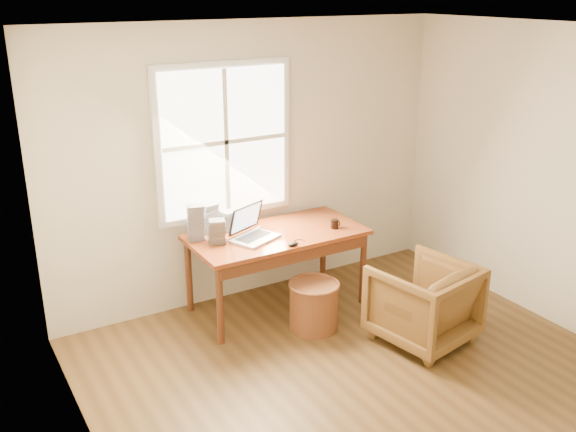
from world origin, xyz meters
name	(u,v)px	position (x,y,z in m)	size (l,w,h in m)	color
room_shell	(393,231)	(-0.02, 0.16, 1.32)	(4.04, 4.54, 2.64)	brown
desk	(277,235)	(0.00, 1.80, 0.73)	(1.60, 0.80, 0.04)	brown
armchair	(423,302)	(0.77, 0.66, 0.35)	(0.75, 0.77, 0.70)	brown
wicker_stool	(314,306)	(0.08, 1.28, 0.21)	(0.43, 0.43, 0.43)	brown
laptop	(255,225)	(-0.25, 1.75, 0.89)	(0.37, 0.38, 0.27)	silver
mouse	(293,244)	(-0.03, 1.45, 0.77)	(0.10, 0.06, 0.03)	black
coffee_mug	(335,224)	(0.52, 1.63, 0.79)	(0.07, 0.07, 0.08)	black
cd_stack_a	(209,218)	(-0.51, 2.14, 0.88)	(0.14, 0.12, 0.27)	silver
cd_stack_b	(217,231)	(-0.57, 1.85, 0.86)	(0.14, 0.12, 0.21)	#27262B
cd_stack_c	(196,223)	(-0.69, 2.02, 0.91)	(0.14, 0.12, 0.32)	#A7A6B4
cd_stack_d	(229,220)	(-0.34, 2.09, 0.84)	(0.14, 0.13, 0.18)	silver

